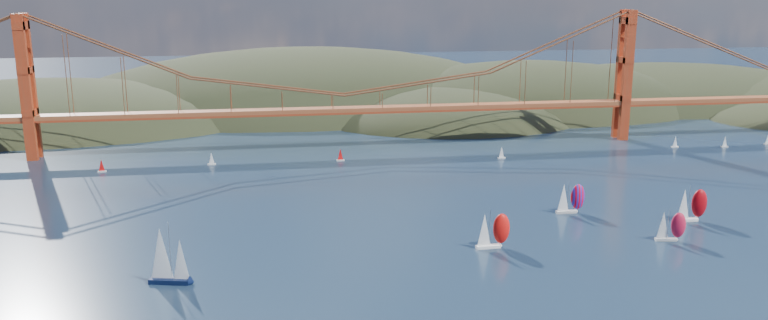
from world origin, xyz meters
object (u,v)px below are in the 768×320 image
Objects in this scene: racer_2 at (691,204)px; racer_rwb at (570,198)px; racer_0 at (492,230)px; sloop_navy at (167,256)px; racer_1 at (670,226)px.

racer_2 is 33.25m from racer_rwb.
racer_2 reaches higher than racer_0.
racer_1 is at bearing 18.02° from sloop_navy.
racer_0 is at bearing -169.27° from racer_2.
racer_rwb is (110.36, 35.79, -1.74)m from sloop_navy.
racer_0 is 40.24m from racer_rwb.
racer_rwb reaches higher than racer_1.
racer_rwb is at bearing 156.91° from racer_2.
sloop_navy is at bearing -164.80° from racer_1.
racer_2 reaches higher than racer_1.
sloop_navy reaches higher than racer_rwb.
sloop_navy reaches higher than racer_2.
racer_0 is at bearing -141.27° from racer_rwb.
racer_1 is 0.90× the size of racer_rwb.
racer_1 is (47.59, -2.21, -0.67)m from racer_0.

